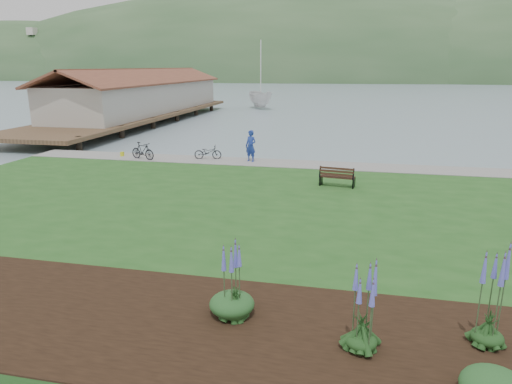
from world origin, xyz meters
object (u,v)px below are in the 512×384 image
bicycle_a (208,152)px  sailboat (261,109)px  park_bench (337,176)px  person (251,143)px

bicycle_a → sailboat: (-4.52, 37.15, -0.81)m
sailboat → park_bench: bearing=-102.6°
park_bench → sailboat: (-12.15, 41.89, -0.88)m
park_bench → bicycle_a: bearing=156.7°
park_bench → bicycle_a: park_bench is taller
bicycle_a → person: bearing=-104.0°
bicycle_a → sailboat: sailboat is taller
park_bench → person: (-5.03, 4.57, 0.58)m
person → park_bench: bearing=-20.0°
person → sailboat: size_ratio=0.07×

